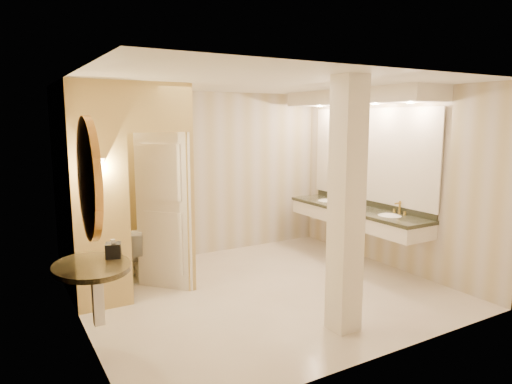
% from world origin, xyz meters
% --- Properties ---
extents(floor, '(4.50, 4.50, 0.00)m').
position_xyz_m(floor, '(0.00, 0.00, 0.00)').
color(floor, silver).
rests_on(floor, ground).
extents(ceiling, '(4.50, 4.50, 0.00)m').
position_xyz_m(ceiling, '(0.00, 0.00, 2.70)').
color(ceiling, silver).
rests_on(ceiling, wall_back).
extents(wall_back, '(4.50, 0.02, 2.70)m').
position_xyz_m(wall_back, '(0.00, 2.00, 1.35)').
color(wall_back, beige).
rests_on(wall_back, floor).
extents(wall_front, '(4.50, 0.02, 2.70)m').
position_xyz_m(wall_front, '(0.00, -2.00, 1.35)').
color(wall_front, beige).
rests_on(wall_front, floor).
extents(wall_left, '(0.02, 4.00, 2.70)m').
position_xyz_m(wall_left, '(-2.25, 0.00, 1.35)').
color(wall_left, beige).
rests_on(wall_left, floor).
extents(wall_right, '(0.02, 4.00, 2.70)m').
position_xyz_m(wall_right, '(2.25, 0.00, 1.35)').
color(wall_right, beige).
rests_on(wall_right, floor).
extents(toilet_closet, '(1.50, 1.55, 2.70)m').
position_xyz_m(toilet_closet, '(-1.14, 0.96, 1.39)').
color(toilet_closet, '#F4CA7F').
rests_on(toilet_closet, floor).
extents(wall_sconce, '(0.14, 0.14, 0.42)m').
position_xyz_m(wall_sconce, '(-1.93, 0.43, 1.73)').
color(wall_sconce, gold).
rests_on(wall_sconce, toilet_closet).
extents(vanity, '(0.75, 2.81, 2.09)m').
position_xyz_m(vanity, '(1.98, 0.40, 1.63)').
color(vanity, white).
rests_on(vanity, floor).
extents(console_shelf, '(0.91, 0.91, 1.90)m').
position_xyz_m(console_shelf, '(-2.21, -0.46, 1.34)').
color(console_shelf, black).
rests_on(console_shelf, floor).
extents(pillar, '(0.28, 0.28, 2.70)m').
position_xyz_m(pillar, '(0.19, -1.35, 1.35)').
color(pillar, white).
rests_on(pillar, floor).
extents(tissue_box, '(0.19, 0.19, 0.15)m').
position_xyz_m(tissue_box, '(-1.99, -0.35, 0.95)').
color(tissue_box, black).
rests_on(tissue_box, console_shelf).
extents(toilet, '(0.52, 0.79, 0.75)m').
position_xyz_m(toilet, '(-1.27, 1.39, 0.38)').
color(toilet, white).
rests_on(toilet, floor).
extents(soap_bottle_a, '(0.07, 0.07, 0.12)m').
position_xyz_m(soap_bottle_a, '(1.90, 0.49, 0.94)').
color(soap_bottle_a, beige).
rests_on(soap_bottle_a, vanity).
extents(soap_bottle_b, '(0.11, 0.11, 0.12)m').
position_xyz_m(soap_bottle_b, '(1.83, 0.43, 0.94)').
color(soap_bottle_b, silver).
rests_on(soap_bottle_b, vanity).
extents(soap_bottle_c, '(0.11, 0.11, 0.21)m').
position_xyz_m(soap_bottle_c, '(1.92, 0.41, 0.98)').
color(soap_bottle_c, '#C6B28C').
rests_on(soap_bottle_c, vanity).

